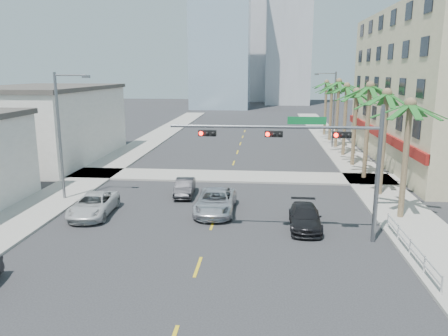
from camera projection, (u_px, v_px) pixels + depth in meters
name	position (u px, v px, depth m)	size (l,w,h in m)	color
ground	(182.00, 312.00, 16.76)	(260.00, 260.00, 0.00)	#262628
sidewalk_right	(375.00, 185.00, 35.10)	(4.00, 120.00, 0.15)	gray
sidewalk_left	(87.00, 179.00, 37.27)	(4.00, 120.00, 0.15)	gray
sidewalk_cross	(229.00, 176.00, 38.13)	(80.00, 4.00, 0.15)	gray
building_left_far	(45.00, 125.00, 44.95)	(11.00, 18.00, 7.20)	beige
tower_far_left	(221.00, 7.00, 104.60)	(14.00, 14.00, 48.00)	#99B2C6
tower_far_center	(247.00, 31.00, 133.96)	(16.00, 16.00, 42.00)	#ADADB2
traffic_signal_mast	(317.00, 149.00, 22.87)	(11.12, 0.54, 7.20)	slate
palm_tree_0	(410.00, 105.00, 25.84)	(4.80, 4.80, 7.80)	brown
palm_tree_1	(387.00, 95.00, 30.82)	(4.80, 4.80, 8.16)	brown
palm_tree_2	(370.00, 87.00, 35.80)	(4.80, 4.80, 8.52)	brown
palm_tree_3	(357.00, 93.00, 41.00)	(4.80, 4.80, 7.80)	brown
palm_tree_4	(347.00, 87.00, 45.98)	(4.80, 4.80, 8.16)	brown
palm_tree_5	(339.00, 82.00, 50.96)	(4.80, 4.80, 8.52)	brown
palm_tree_6	(332.00, 87.00, 56.17)	(4.80, 4.80, 7.80)	brown
palm_tree_7	(327.00, 83.00, 61.14)	(4.80, 4.80, 8.16)	brown
streetlight_left	(62.00, 130.00, 30.26)	(2.55, 0.25, 9.00)	slate
streetlight_right	(332.00, 106.00, 51.61)	(2.55, 0.25, 9.00)	slate
guardrail	(410.00, 245.00, 21.52)	(0.08, 8.08, 1.00)	silver
car_parked_far	(93.00, 205.00, 27.92)	(2.30, 4.98, 1.39)	silver
car_lane_left	(185.00, 187.00, 32.39)	(1.32, 3.78, 1.24)	black
car_lane_center	(215.00, 201.00, 28.49)	(2.46, 5.34, 1.49)	silver
car_lane_right	(305.00, 217.00, 25.68)	(1.81, 4.45, 1.29)	black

